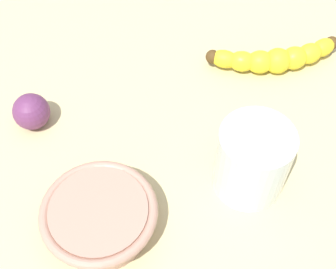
{
  "coord_description": "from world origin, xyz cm",
  "views": [
    {
      "loc": [
        -34.26,
        9.11,
        53.56
      ],
      "look_at": [
        1.36,
        3.55,
        5.0
      ],
      "focal_mm": 48.67,
      "sensor_mm": 36.0,
      "label": 1
    }
  ],
  "objects": [
    {
      "name": "smoothie_glass",
      "position": [
        -6.16,
        -5.53,
        7.7
      ],
      "size": [
        8.89,
        8.89,
        9.77
      ],
      "color": "silver",
      "rests_on": "wooden_tabletop"
    },
    {
      "name": "banana",
      "position": [
        13.3,
        -15.0,
        4.94
      ],
      "size": [
        5.76,
        21.21,
        3.89
      ],
      "rotation": [
        0.0,
        0.0,
        4.72
      ],
      "color": "yellow",
      "rests_on": "wooden_tabletop"
    },
    {
      "name": "plum_fruit",
      "position": [
        7.73,
        21.48,
        5.54
      ],
      "size": [
        5.07,
        5.07,
        5.07
      ],
      "primitive_type": "sphere",
      "color": "#6B3360",
      "rests_on": "wooden_tabletop"
    },
    {
      "name": "wooden_tabletop",
      "position": [
        0.0,
        0.0,
        1.5
      ],
      "size": [
        120.0,
        120.0,
        3.0
      ],
      "primitive_type": "cube",
      "color": "#D0BF87",
      "rests_on": "ground"
    },
    {
      "name": "ceramic_bowl",
      "position": [
        -9.63,
        13.24,
        5.73
      ],
      "size": [
        13.58,
        13.58,
        4.55
      ],
      "color": "tan",
      "rests_on": "wooden_tabletop"
    }
  ]
}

